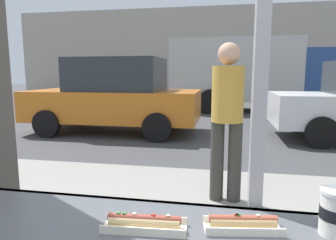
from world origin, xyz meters
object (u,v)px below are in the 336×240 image
Objects in this scene: hotdog_tray_near at (243,223)px; box_truck at (254,72)px; hotdog_tray_far at (144,223)px; pedestrian at (227,113)px; parked_car_orange at (115,96)px.

box_truck is at bearing 84.75° from hotdog_tray_near.
box_truck reaches higher than hotdog_tray_far.
hotdog_tray_far is at bearing -97.17° from pedestrian.
parked_car_orange is at bearing 113.79° from hotdog_tray_near.
pedestrian is (-0.03, 2.16, 0.08)m from hotdog_tray_near.
pedestrian is at bearing -56.29° from parked_car_orange.
parked_car_orange is (-2.43, 6.27, -0.08)m from hotdog_tray_far.
parked_car_orange is (-2.74, 6.22, -0.08)m from hotdog_tray_near.
hotdog_tray_far is 6.72m from parked_car_orange.
box_truck is 3.99× the size of pedestrian.
hotdog_tray_near is 0.92× the size of hotdog_tray_far.
box_truck reaches higher than pedestrian.
pedestrian reaches higher than hotdog_tray_near.
hotdog_tray_near is at bearing -95.25° from box_truck.
hotdog_tray_near is at bearing 9.68° from hotdog_tray_far.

